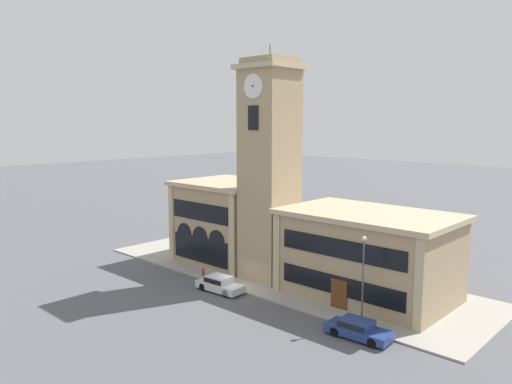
{
  "coord_description": "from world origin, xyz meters",
  "views": [
    {
      "loc": [
        31.14,
        -30.69,
        15.2
      ],
      "look_at": [
        0.3,
        2.45,
        8.83
      ],
      "focal_mm": 35.0,
      "sensor_mm": 36.0,
      "label": 1
    }
  ],
  "objects_px": {
    "parked_car_near": "(220,284)",
    "fire_hydrant": "(203,272)",
    "parked_car_mid": "(358,328)",
    "street_lamp": "(363,269)"
  },
  "relations": [
    {
      "from": "parked_car_near",
      "to": "fire_hydrant",
      "type": "bearing_deg",
      "value": 154.23
    },
    {
      "from": "parked_car_near",
      "to": "parked_car_mid",
      "type": "xyz_separation_m",
      "value": [
        14.37,
        0.0,
        -0.03
      ]
    },
    {
      "from": "parked_car_mid",
      "to": "street_lamp",
      "type": "distance_m",
      "value": 4.31
    },
    {
      "from": "street_lamp",
      "to": "parked_car_mid",
      "type": "bearing_deg",
      "value": -66.27
    },
    {
      "from": "parked_car_near",
      "to": "street_lamp",
      "type": "bearing_deg",
      "value": 3.98
    },
    {
      "from": "parked_car_mid",
      "to": "fire_hydrant",
      "type": "relative_size",
      "value": 5.49
    },
    {
      "from": "parked_car_near",
      "to": "parked_car_mid",
      "type": "distance_m",
      "value": 14.37
    },
    {
      "from": "parked_car_near",
      "to": "fire_hydrant",
      "type": "height_order",
      "value": "parked_car_near"
    },
    {
      "from": "parked_car_near",
      "to": "parked_car_mid",
      "type": "relative_size",
      "value": 0.98
    },
    {
      "from": "parked_car_mid",
      "to": "fire_hydrant",
      "type": "xyz_separation_m",
      "value": [
        -18.51,
        1.66,
        -0.13
      ]
    }
  ]
}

